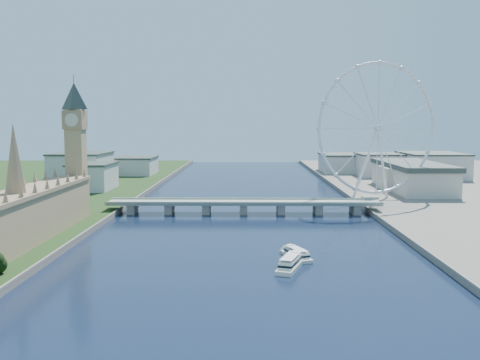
{
  "coord_description": "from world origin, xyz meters",
  "views": [
    {
      "loc": [
        3.12,
        -127.56,
        72.6
      ],
      "look_at": [
        -1.68,
        210.0,
        36.64
      ],
      "focal_mm": 40.0,
      "sensor_mm": 36.0,
      "label": 1
    }
  ],
  "objects": [
    {
      "name": "parliament_range",
      "position": [
        -128.0,
        170.0,
        18.48
      ],
      "size": [
        24.0,
        200.0,
        70.0
      ],
      "color": "tan",
      "rests_on": "ground"
    },
    {
      "name": "tour_boat_far",
      "position": [
        24.67,
        134.09,
        0.0
      ],
      "size": [
        18.24,
        33.3,
        7.17
      ],
      "primitive_type": null,
      "rotation": [
        0.0,
        0.0,
        -0.33
      ],
      "color": "white",
      "rests_on": "ground"
    },
    {
      "name": "city_skyline",
      "position": [
        39.22,
        560.08,
        16.96
      ],
      "size": [
        505.0,
        280.0,
        32.0
      ],
      "color": "beige",
      "rests_on": "ground"
    },
    {
      "name": "tour_boat_near",
      "position": [
        29.61,
        154.51,
        0.0
      ],
      "size": [
        17.29,
        28.65,
        6.18
      ],
      "primitive_type": null,
      "rotation": [
        0.0,
        0.0,
        0.39
      ],
      "color": "silver",
      "rests_on": "ground"
    },
    {
      "name": "county_hall",
      "position": [
        175.0,
        430.0,
        0.0
      ],
      "size": [
        54.0,
        144.0,
        35.0
      ],
      "primitive_type": null,
      "color": "beige",
      "rests_on": "ground"
    },
    {
      "name": "london_eye",
      "position": [
        119.98,
        355.08,
        67.52
      ],
      "size": [
        113.6,
        39.12,
        124.3
      ],
      "color": "silver",
      "rests_on": "ground"
    },
    {
      "name": "big_ben",
      "position": [
        -128.0,
        278.0,
        66.57
      ],
      "size": [
        20.02,
        20.02,
        110.0
      ],
      "color": "tan",
      "rests_on": "ground"
    },
    {
      "name": "westminster_bridge",
      "position": [
        0.0,
        300.0,
        6.63
      ],
      "size": [
        220.0,
        22.0,
        9.5
      ],
      "color": "gray",
      "rests_on": "ground"
    }
  ]
}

